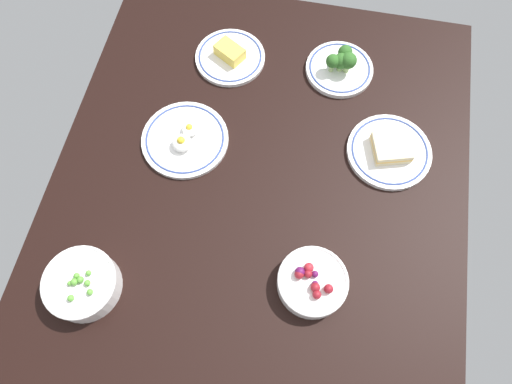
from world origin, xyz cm
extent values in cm
cube|color=black|center=(0.00, 0.00, 2.00)|extent=(126.56, 100.50, 4.00)
cylinder|color=white|center=(11.27, 20.46, 4.55)|extent=(21.93, 21.93, 1.10)
torus|color=#33478C|center=(11.27, 20.46, 5.10)|extent=(19.80, 19.80, 0.50)
ellipsoid|color=white|center=(9.18, 20.48, 6.47)|extent=(4.98, 4.98, 2.74)
sphere|color=yellow|center=(9.18, 20.48, 7.70)|extent=(1.99, 1.99, 1.99)
ellipsoid|color=white|center=(13.47, 19.57, 6.24)|extent=(4.14, 4.14, 2.28)
sphere|color=yellow|center=(13.47, 19.57, 7.27)|extent=(1.66, 1.66, 1.66)
cylinder|color=white|center=(-18.73, -16.17, 6.01)|extent=(15.28, 15.28, 4.02)
torus|color=white|center=(-18.73, -16.17, 8.02)|extent=(15.47, 15.47, 0.80)
sphere|color=maroon|center=(-18.17, -12.96, 9.07)|extent=(2.11, 2.11, 2.11)
sphere|color=maroon|center=(-17.69, -14.83, 8.95)|extent=(1.86, 1.86, 1.86)
sphere|color=#59144C|center=(-17.41, -16.30, 8.76)|extent=(1.48, 1.48, 1.48)
sphere|color=#59144C|center=(-17.64, -13.03, 9.11)|extent=(2.18, 2.18, 2.18)
sphere|color=maroon|center=(-20.28, -16.74, 9.07)|extent=(2.09, 2.09, 2.09)
sphere|color=#B2232D|center=(-16.38, -14.76, 9.10)|extent=(2.16, 2.16, 2.16)
sphere|color=maroon|center=(-21.72, -17.29, 8.97)|extent=(1.90, 1.90, 1.90)
sphere|color=#59144C|center=(-19.53, -16.63, 8.75)|extent=(1.46, 1.46, 1.46)
sphere|color=maroon|center=(-20.04, -19.52, 9.04)|extent=(2.04, 2.04, 2.04)
cylinder|color=white|center=(-28.88, 32.55, 6.74)|extent=(15.79, 15.79, 5.47)
torus|color=white|center=(-28.88, 32.55, 9.47)|extent=(15.96, 15.96, 0.80)
sphere|color=#599E38|center=(-29.13, 33.05, 10.25)|extent=(1.55, 1.55, 1.55)
sphere|color=#599E38|center=(-29.57, 33.94, 10.01)|extent=(1.07, 1.07, 1.07)
sphere|color=#599E38|center=(-26.74, 30.81, 10.08)|extent=(1.20, 1.20, 1.20)
sphere|color=#599E38|center=(-30.52, 29.16, 10.14)|extent=(1.33, 1.33, 1.33)
sphere|color=#599E38|center=(-32.48, 32.63, 10.18)|extent=(1.40, 1.40, 1.40)
sphere|color=#599E38|center=(-27.79, 33.06, 10.11)|extent=(1.27, 1.27, 1.27)
sphere|color=#599E38|center=(-28.44, 31.98, 10.20)|extent=(1.45, 1.45, 1.45)
sphere|color=#599E38|center=(-28.82, 30.32, 10.14)|extent=(1.32, 1.32, 1.32)
cylinder|color=white|center=(17.66, -30.30, 4.64)|extent=(20.98, 20.98, 1.28)
torus|color=#33478C|center=(17.66, -30.30, 5.28)|extent=(18.96, 18.96, 0.50)
cube|color=beige|center=(17.66, -30.30, 5.88)|extent=(10.23, 10.77, 1.20)
cube|color=#E5B24C|center=(17.66, -30.30, 6.88)|extent=(10.23, 10.77, 0.80)
cube|color=beige|center=(17.66, -30.30, 7.88)|extent=(10.23, 10.77, 1.20)
cylinder|color=white|center=(40.27, -15.04, 4.68)|extent=(18.12, 18.12, 1.36)
torus|color=#33478C|center=(40.27, -15.04, 5.36)|extent=(16.44, 16.44, 0.50)
cylinder|color=#9EBC72|center=(39.65, -14.95, 6.31)|extent=(1.47, 1.47, 1.91)
sphere|color=#2D6023|center=(39.65, -14.95, 8.84)|extent=(4.21, 4.21, 4.21)
cylinder|color=#9EBC72|center=(38.94, -12.78, 6.59)|extent=(1.28, 1.28, 2.46)
sphere|color=#2D6023|center=(38.94, -12.78, 9.19)|extent=(3.66, 3.66, 3.66)
cylinder|color=#9EBC72|center=(42.33, -15.60, 6.58)|extent=(1.34, 1.34, 2.44)
sphere|color=#2D6023|center=(42.33, -15.60, 9.23)|extent=(3.82, 3.82, 3.82)
cylinder|color=#9EBC72|center=(39.54, -16.77, 6.65)|extent=(1.50, 1.50, 2.59)
sphere|color=#2D6023|center=(39.54, -16.77, 9.56)|extent=(4.28, 4.28, 4.28)
cylinder|color=white|center=(38.55, 14.80, 4.57)|extent=(19.06, 19.06, 1.13)
torus|color=#33478C|center=(38.55, 14.80, 5.13)|extent=(17.28, 17.28, 0.50)
cube|color=#F2D14C|center=(38.55, 14.80, 6.83)|extent=(8.10, 9.06, 3.39)
camera|label=1|loc=(-41.34, -8.13, 105.66)|focal=32.13mm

